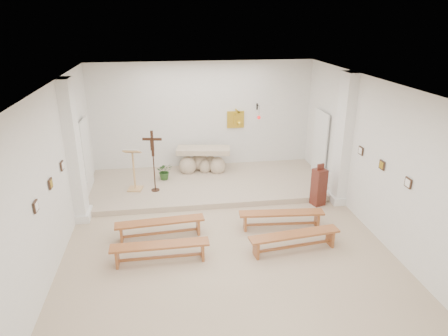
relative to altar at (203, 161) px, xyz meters
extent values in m
cube|color=tan|center=(0.08, -4.40, -0.48)|extent=(7.00, 10.00, 0.00)
cube|color=white|center=(-3.41, -4.40, 1.27)|extent=(0.02, 10.00, 3.50)
cube|color=white|center=(3.57, -4.40, 1.27)|extent=(0.02, 10.00, 3.50)
cube|color=white|center=(0.08, 0.59, 1.27)|extent=(7.00, 0.02, 3.50)
cube|color=silver|center=(0.08, -4.40, 3.01)|extent=(7.00, 10.00, 0.02)
cube|color=tan|center=(0.08, -0.90, -0.40)|extent=(6.98, 3.00, 0.15)
cube|color=white|center=(-3.29, -2.40, 1.27)|extent=(0.26, 0.55, 3.50)
cube|color=white|center=(3.45, -2.40, 1.27)|extent=(0.26, 0.55, 3.50)
cube|color=gold|center=(1.13, 0.56, 1.17)|extent=(0.55, 0.04, 0.55)
cube|color=black|center=(1.83, 0.57, 1.57)|extent=(0.04, 0.02, 0.20)
cylinder|color=black|center=(1.83, 0.42, 1.64)|extent=(0.02, 0.30, 0.02)
cylinder|color=black|center=(1.83, 0.27, 1.47)|extent=(0.01, 0.01, 0.34)
sphere|color=red|center=(1.83, 0.27, 1.28)|extent=(0.11, 0.11, 0.11)
cube|color=#382419|center=(-3.39, -5.20, 1.24)|extent=(0.03, 0.20, 0.20)
cube|color=#382419|center=(-3.39, -4.20, 1.24)|extent=(0.03, 0.20, 0.20)
cube|color=#382419|center=(-3.39, -3.20, 1.24)|extent=(0.03, 0.20, 0.20)
cube|color=#382419|center=(3.55, -5.20, 1.24)|extent=(0.03, 0.20, 0.20)
cube|color=#382419|center=(3.55, -4.20, 1.24)|extent=(0.03, 0.20, 0.20)
cube|color=#382419|center=(3.55, -3.20, 1.24)|extent=(0.03, 0.20, 0.20)
cube|color=silver|center=(-3.35, -1.70, -0.21)|extent=(0.10, 0.85, 0.52)
cube|color=silver|center=(3.51, -1.70, -0.21)|extent=(0.10, 0.85, 0.52)
ellipsoid|color=beige|center=(-0.49, -0.06, -0.10)|extent=(0.54, 0.46, 0.61)
ellipsoid|color=beige|center=(0.44, -0.18, -0.11)|extent=(0.50, 0.42, 0.57)
ellipsoid|color=beige|center=(-0.09, 0.18, -0.08)|extent=(0.57, 0.49, 0.54)
ellipsoid|color=beige|center=(0.26, 0.09, -0.13)|extent=(0.46, 0.39, 0.50)
ellipsoid|color=beige|center=(0.06, -0.06, -0.16)|extent=(0.39, 0.33, 0.46)
cube|color=beige|center=(0.02, 0.00, 0.37)|extent=(1.73, 0.90, 0.16)
cube|color=tan|center=(-2.05, -1.15, -0.31)|extent=(0.44, 0.44, 0.04)
cylinder|color=tan|center=(-2.05, -1.15, 0.22)|extent=(0.05, 0.05, 1.09)
cube|color=tan|center=(-2.06, -1.17, 0.81)|extent=(0.51, 0.41, 0.18)
cube|color=white|center=(-2.07, -1.21, 0.87)|extent=(0.43, 0.33, 0.14)
cylinder|color=#361D11|center=(-1.49, -1.30, -0.31)|extent=(0.23, 0.23, 0.03)
cylinder|color=#361D11|center=(-1.49, -1.30, 0.20)|extent=(0.03, 0.03, 1.05)
cube|color=#361D11|center=(-1.49, -1.30, 1.06)|extent=(0.07, 0.06, 0.72)
cube|color=#361D11|center=(-1.49, -1.30, 1.19)|extent=(0.53, 0.15, 0.07)
cube|color=#361D11|center=(-1.49, -1.32, 1.03)|extent=(0.10, 0.06, 0.31)
imported|color=#284F1F|center=(-1.21, -0.50, -0.07)|extent=(0.51, 0.45, 0.52)
cube|color=#562118|center=(2.85, -2.53, 0.03)|extent=(0.39, 0.39, 1.01)
cube|color=#562118|center=(2.85, -2.53, 0.61)|extent=(0.21, 0.10, 0.17)
cube|color=#95522B|center=(-1.35, -3.63, -0.07)|extent=(2.04, 0.47, 0.05)
cube|color=#95522B|center=(-2.22, -3.70, -0.28)|extent=(0.08, 0.30, 0.39)
cube|color=#95522B|center=(-0.48, -3.57, -0.28)|extent=(0.08, 0.30, 0.39)
cube|color=#95522B|center=(-1.35, -3.63, -0.37)|extent=(1.70, 0.18, 0.05)
cube|color=#95522B|center=(1.51, -3.63, -0.07)|extent=(2.04, 0.49, 0.05)
cube|color=#95522B|center=(0.64, -3.56, -0.28)|extent=(0.08, 0.30, 0.39)
cube|color=#95522B|center=(2.38, -3.70, -0.28)|extent=(0.08, 0.30, 0.39)
cube|color=#95522B|center=(1.51, -3.63, -0.37)|extent=(1.69, 0.20, 0.05)
cube|color=#95522B|center=(-1.35, -4.63, -0.07)|extent=(2.02, 0.33, 0.05)
cube|color=#95522B|center=(-2.22, -4.64, -0.28)|extent=(0.06, 0.29, 0.39)
cube|color=#95522B|center=(-0.48, -4.63, -0.28)|extent=(0.06, 0.29, 0.39)
cube|color=#95522B|center=(-1.35, -4.63, -0.37)|extent=(1.70, 0.06, 0.05)
cube|color=#95522B|center=(1.51, -4.63, -0.07)|extent=(2.04, 0.56, 0.05)
cube|color=#95522B|center=(0.65, -4.74, -0.28)|extent=(0.09, 0.30, 0.39)
cube|color=#95522B|center=(2.37, -4.53, -0.28)|extent=(0.09, 0.30, 0.39)
cube|color=#95522B|center=(1.51, -4.63, -0.37)|extent=(1.69, 0.26, 0.05)
camera|label=1|loc=(-1.10, -11.79, 4.33)|focal=32.00mm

